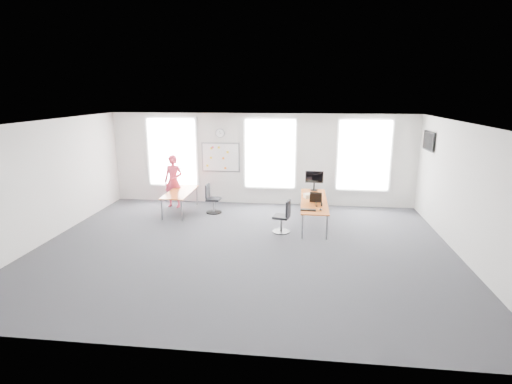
# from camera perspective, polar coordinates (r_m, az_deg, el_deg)

# --- Properties ---
(floor) EXTENTS (10.00, 10.00, 0.00)m
(floor) POSITION_cam_1_polar(r_m,az_deg,el_deg) (9.76, -1.77, -7.97)
(floor) COLOR #2B2B31
(floor) RESTS_ON ground
(ceiling) EXTENTS (10.00, 10.00, 0.00)m
(ceiling) POSITION_cam_1_polar(r_m,az_deg,el_deg) (9.07, -1.92, 9.87)
(ceiling) COLOR silver
(ceiling) RESTS_ON ground
(wall_back) EXTENTS (10.00, 0.00, 10.00)m
(wall_back) POSITION_cam_1_polar(r_m,az_deg,el_deg) (13.19, 0.72, 4.67)
(wall_back) COLOR silver
(wall_back) RESTS_ON ground
(wall_front) EXTENTS (10.00, 0.00, 10.00)m
(wall_front) POSITION_cam_1_polar(r_m,az_deg,el_deg) (5.57, -7.99, -9.03)
(wall_front) COLOR silver
(wall_front) RESTS_ON ground
(wall_left) EXTENTS (0.00, 10.00, 10.00)m
(wall_left) POSITION_cam_1_polar(r_m,az_deg,el_deg) (11.18, -28.10, 1.24)
(wall_left) COLOR silver
(wall_left) RESTS_ON ground
(wall_right) EXTENTS (0.00, 10.00, 10.00)m
(wall_right) POSITION_cam_1_polar(r_m,az_deg,el_deg) (9.90, 28.13, -0.25)
(wall_right) COLOR silver
(wall_right) RESTS_ON ground
(window_left) EXTENTS (1.60, 0.06, 2.20)m
(window_left) POSITION_cam_1_polar(r_m,az_deg,el_deg) (13.77, -11.87, 5.61)
(window_left) COLOR silver
(window_left) RESTS_ON wall_back
(window_mid) EXTENTS (1.60, 0.06, 2.20)m
(window_mid) POSITION_cam_1_polar(r_m,az_deg,el_deg) (13.10, 2.02, 5.48)
(window_mid) COLOR silver
(window_mid) RESTS_ON wall_back
(window_right) EXTENTS (1.60, 0.06, 2.20)m
(window_right) POSITION_cam_1_polar(r_m,az_deg,el_deg) (13.21, 15.16, 5.07)
(window_right) COLOR silver
(window_right) RESTS_ON wall_back
(desk_right) EXTENTS (0.74, 2.76, 0.67)m
(desk_right) POSITION_cam_1_polar(r_m,az_deg,el_deg) (11.48, 8.26, -1.39)
(desk_right) COLOR #AD5324
(desk_right) RESTS_ON ground
(desk_left) EXTENTS (0.72, 1.81, 0.66)m
(desk_left) POSITION_cam_1_polar(r_m,az_deg,el_deg) (12.60, -10.80, -0.20)
(desk_left) COLOR #AD5324
(desk_left) RESTS_ON ground
(chair_right) EXTENTS (0.48, 0.48, 0.90)m
(chair_right) POSITION_cam_1_polar(r_m,az_deg,el_deg) (10.68, 3.91, -3.77)
(chair_right) COLOR black
(chair_right) RESTS_ON ground
(chair_left) EXTENTS (0.48, 0.48, 0.90)m
(chair_left) POSITION_cam_1_polar(r_m,az_deg,el_deg) (12.47, -6.32, -1.19)
(chair_left) COLOR black
(chair_left) RESTS_ON ground
(person) EXTENTS (0.67, 0.49, 1.71)m
(person) POSITION_cam_1_polar(r_m,az_deg,el_deg) (13.18, -11.70, 1.51)
(person) COLOR #D1334B
(person) RESTS_ON ground
(whiteboard) EXTENTS (1.20, 0.03, 0.90)m
(whiteboard) POSITION_cam_1_polar(r_m,az_deg,el_deg) (13.36, -5.08, 4.95)
(whiteboard) COLOR white
(whiteboard) RESTS_ON wall_back
(wall_clock) EXTENTS (0.30, 0.04, 0.30)m
(wall_clock) POSITION_cam_1_polar(r_m,az_deg,el_deg) (13.26, -5.15, 8.37)
(wall_clock) COLOR gray
(wall_clock) RESTS_ON wall_back
(tv) EXTENTS (0.06, 0.90, 0.55)m
(tv) POSITION_cam_1_polar(r_m,az_deg,el_deg) (12.55, 23.49, 6.71)
(tv) COLOR black
(tv) RESTS_ON wall_right
(keyboard) EXTENTS (0.41, 0.18, 0.02)m
(keyboard) POSITION_cam_1_polar(r_m,az_deg,el_deg) (10.48, 7.48, -2.57)
(keyboard) COLOR black
(keyboard) RESTS_ON desk_right
(mouse) EXTENTS (0.11, 0.14, 0.05)m
(mouse) POSITION_cam_1_polar(r_m,az_deg,el_deg) (10.53, 9.23, -2.48)
(mouse) COLOR black
(mouse) RESTS_ON desk_right
(lens_cap) EXTENTS (0.08, 0.08, 0.01)m
(lens_cap) POSITION_cam_1_polar(r_m,az_deg,el_deg) (10.88, 8.66, -2.01)
(lens_cap) COLOR black
(lens_cap) RESTS_ON desk_right
(headphones) EXTENTS (0.20, 0.11, 0.12)m
(headphones) POSITION_cam_1_polar(r_m,az_deg,el_deg) (10.91, 8.91, -1.70)
(headphones) COLOR black
(headphones) RESTS_ON desk_right
(laptop_sleeve) EXTENTS (0.35, 0.23, 0.28)m
(laptop_sleeve) POSITION_cam_1_polar(r_m,az_deg,el_deg) (11.22, 8.54, -0.81)
(laptop_sleeve) COLOR black
(laptop_sleeve) RESTS_ON desk_right
(paper_stack) EXTENTS (0.41, 0.35, 0.12)m
(paper_stack) POSITION_cam_1_polar(r_m,az_deg,el_deg) (11.71, 7.75, -0.54)
(paper_stack) COLOR beige
(paper_stack) RESTS_ON desk_right
(monitor) EXTENTS (0.56, 0.23, 0.62)m
(monitor) POSITION_cam_1_polar(r_m,az_deg,el_deg) (12.51, 8.33, 1.86)
(monitor) COLOR black
(monitor) RESTS_ON desk_right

